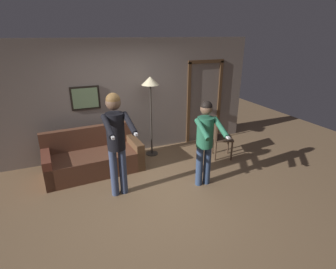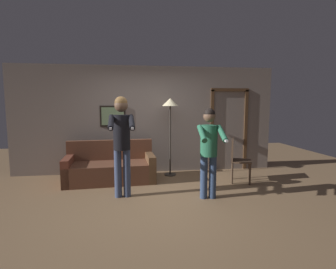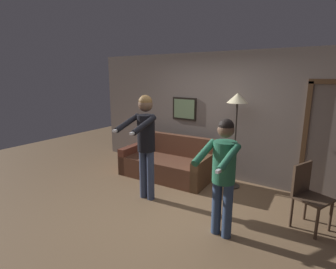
{
  "view_description": "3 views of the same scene",
  "coord_description": "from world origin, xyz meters",
  "px_view_note": "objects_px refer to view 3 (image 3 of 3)",
  "views": [
    {
      "loc": [
        -1.29,
        -3.84,
        2.68
      ],
      "look_at": [
        0.27,
        -0.09,
        1.11
      ],
      "focal_mm": 28.0,
      "sensor_mm": 36.0,
      "label": 1
    },
    {
      "loc": [
        -0.36,
        -4.52,
        1.69
      ],
      "look_at": [
        0.25,
        -0.08,
        1.16
      ],
      "focal_mm": 28.0,
      "sensor_mm": 36.0,
      "label": 2
    },
    {
      "loc": [
        2.2,
        -3.15,
        2.15
      ],
      "look_at": [
        -0.01,
        0.05,
        1.25
      ],
      "focal_mm": 28.0,
      "sensor_mm": 36.0,
      "label": 3
    }
  ],
  "objects_px": {
    "couch": "(166,164)",
    "torchiere_lamp": "(237,107)",
    "dining_chair_distant": "(307,192)",
    "person_standing_right": "(223,168)",
    "person_standing_left": "(145,137)"
  },
  "relations": [
    {
      "from": "person_standing_left",
      "to": "person_standing_right",
      "type": "xyz_separation_m",
      "value": [
        1.52,
        -0.28,
        -0.16
      ]
    },
    {
      "from": "couch",
      "to": "person_standing_left",
      "type": "bearing_deg",
      "value": -74.09
    },
    {
      "from": "person_standing_left",
      "to": "dining_chair_distant",
      "type": "distance_m",
      "value": 2.58
    },
    {
      "from": "torchiere_lamp",
      "to": "dining_chair_distant",
      "type": "bearing_deg",
      "value": -28.34
    },
    {
      "from": "torchiere_lamp",
      "to": "dining_chair_distant",
      "type": "xyz_separation_m",
      "value": [
        1.36,
        -0.73,
        -1.04
      ]
    },
    {
      "from": "person_standing_right",
      "to": "dining_chair_distant",
      "type": "distance_m",
      "value": 1.35
    },
    {
      "from": "person_standing_right",
      "to": "torchiere_lamp",
      "type": "bearing_deg",
      "value": 105.5
    },
    {
      "from": "dining_chair_distant",
      "to": "person_standing_right",
      "type": "bearing_deg",
      "value": -135.22
    },
    {
      "from": "couch",
      "to": "person_standing_right",
      "type": "relative_size",
      "value": 1.2
    },
    {
      "from": "person_standing_right",
      "to": "dining_chair_distant",
      "type": "bearing_deg",
      "value": 44.78
    },
    {
      "from": "couch",
      "to": "dining_chair_distant",
      "type": "xyz_separation_m",
      "value": [
        2.73,
        -0.43,
        0.25
      ]
    },
    {
      "from": "person_standing_left",
      "to": "dining_chair_distant",
      "type": "relative_size",
      "value": 1.96
    },
    {
      "from": "torchiere_lamp",
      "to": "person_standing_right",
      "type": "relative_size",
      "value": 1.13
    },
    {
      "from": "couch",
      "to": "torchiere_lamp",
      "type": "bearing_deg",
      "value": 12.58
    },
    {
      "from": "couch",
      "to": "dining_chair_distant",
      "type": "height_order",
      "value": "dining_chair_distant"
    }
  ]
}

